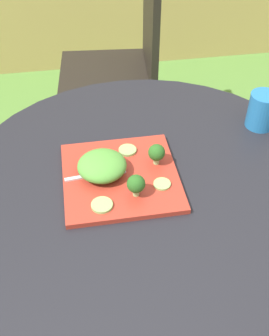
% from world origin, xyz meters
% --- Properties ---
extents(ground_plane, '(12.00, 12.00, 0.00)m').
position_xyz_m(ground_plane, '(0.00, 0.00, 0.00)').
color(ground_plane, '#568438').
extents(patio_table, '(0.99, 0.99, 0.71)m').
position_xyz_m(patio_table, '(0.00, 0.00, 0.48)').
color(patio_table, black).
rests_on(patio_table, ground_plane).
extents(patio_chair, '(0.48, 0.48, 0.90)m').
position_xyz_m(patio_chair, '(0.09, 1.01, 0.53)').
color(patio_chair, black).
rests_on(patio_chair, ground_plane).
extents(salad_plate, '(0.29, 0.29, 0.01)m').
position_xyz_m(salad_plate, '(-0.07, 0.02, 0.71)').
color(salad_plate, '#AD3323').
rests_on(salad_plate, patio_table).
extents(drinking_glass, '(0.08, 0.08, 0.10)m').
position_xyz_m(drinking_glass, '(0.36, 0.18, 0.75)').
color(drinking_glass, '#236BA8').
rests_on(drinking_glass, patio_table).
extents(fork, '(0.15, 0.03, 0.00)m').
position_xyz_m(fork, '(-0.12, 0.03, 0.72)').
color(fork, silver).
rests_on(fork, salad_plate).
extents(lettuce_mound, '(0.12, 0.12, 0.05)m').
position_xyz_m(lettuce_mound, '(-0.11, 0.03, 0.75)').
color(lettuce_mound, '#519338').
rests_on(lettuce_mound, salad_plate).
extents(broccoli_floret_0, '(0.04, 0.04, 0.06)m').
position_xyz_m(broccoli_floret_0, '(0.03, 0.05, 0.75)').
color(broccoli_floret_0, '#99B770').
rests_on(broccoli_floret_0, salad_plate).
extents(broccoli_floret_1, '(0.04, 0.04, 0.06)m').
position_xyz_m(broccoli_floret_1, '(-0.04, -0.06, 0.75)').
color(broccoli_floret_1, '#99B770').
rests_on(broccoli_floret_1, salad_plate).
extents(cucumber_slice_0, '(0.05, 0.05, 0.01)m').
position_xyz_m(cucumber_slice_0, '(-0.13, -0.08, 0.72)').
color(cucumber_slice_0, '#8EB766').
rests_on(cucumber_slice_0, salad_plate).
extents(cucumber_slice_1, '(0.05, 0.05, 0.01)m').
position_xyz_m(cucumber_slice_1, '(-0.04, 0.11, 0.72)').
color(cucumber_slice_1, '#8EB766').
rests_on(cucumber_slice_1, salad_plate).
extents(cucumber_slice_2, '(0.04, 0.04, 0.01)m').
position_xyz_m(cucumber_slice_2, '(0.03, -0.03, 0.72)').
color(cucumber_slice_2, '#8EB766').
rests_on(cucumber_slice_2, salad_plate).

